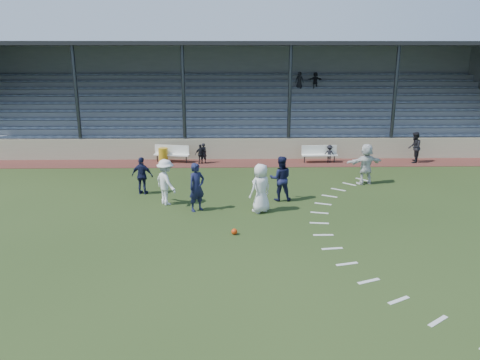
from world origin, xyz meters
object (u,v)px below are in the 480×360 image
official (414,147)px  player_navy_lead (197,187)px  bench_right (319,152)px  player_white_lead (261,188)px  trash_bin (163,155)px  bench_left (172,152)px  football (234,232)px

official → player_navy_lead: bearing=-30.8°
bench_right → player_white_lead: size_ratio=1.03×
bench_right → trash_bin: (-8.80, 0.05, -0.15)m
trash_bin → bench_right: bearing=-0.3°
bench_right → player_navy_lead: (-6.35, -7.97, 0.39)m
player_white_lead → player_navy_lead: player_white_lead is taller
bench_left → bench_right: 8.34m
trash_bin → official: official is taller
bench_left → player_navy_lead: player_navy_lead is taller
player_navy_lead → bench_right: bearing=12.5°
bench_right → player_navy_lead: player_navy_lead is taller
bench_right → player_white_lead: player_white_lead is taller
player_white_lead → player_navy_lead: size_ratio=1.01×
bench_left → player_white_lead: (4.50, -8.40, 0.39)m
trash_bin → official: bearing=-0.9°
bench_right → player_navy_lead: size_ratio=1.04×
football → player_white_lead: bearing=65.5°
bench_right → football: bearing=-117.6°
bench_left → football: (3.45, -10.72, -0.48)m
bench_right → football: size_ratio=9.47×
bench_right → official: bearing=-4.5°
football → official: 14.52m
bench_right → official: 5.32m
bench_right → trash_bin: bearing=177.1°
football → player_white_lead: size_ratio=0.11×
bench_left → official: (13.64, -0.40, 0.30)m
bench_left → bench_right: bearing=9.6°
bench_left → official: bearing=9.5°
football → bench_left: bearing=107.8°
bench_left → football: size_ratio=9.58×
bench_left → player_navy_lead: bearing=-65.2°
bench_left → bench_right: (8.33, -0.23, 0.00)m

